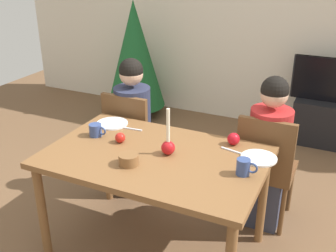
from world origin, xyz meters
TOP-DOWN VIEW (x-y plane):
  - ground_plane at (0.00, 0.00)m, footprint 7.68×7.68m
  - back_wall at (0.00, 2.60)m, footprint 6.40×0.10m
  - dining_table at (0.00, 0.00)m, footprint 1.40×0.90m
  - chair_left at (-0.53, 0.61)m, footprint 0.40×0.40m
  - chair_right at (0.60, 0.61)m, footprint 0.40×0.40m
  - person_left_child at (-0.53, 0.64)m, footprint 0.30×0.30m
  - person_right_child at (0.60, 0.64)m, footprint 0.30×0.30m
  - tv_stand at (0.88, 2.30)m, footprint 0.64×0.40m
  - tv at (0.88, 2.30)m, footprint 0.79×0.05m
  - christmas_tree at (-1.35, 2.13)m, footprint 0.72×0.72m
  - candle_centerpiece at (0.07, 0.04)m, footprint 0.09×0.09m
  - plate_left at (-0.51, 0.30)m, footprint 0.24×0.24m
  - plate_right at (0.62, 0.23)m, footprint 0.23×0.23m
  - mug_left at (-0.50, 0.08)m, footprint 0.13×0.09m
  - mug_right at (0.58, 0.00)m, footprint 0.13×0.08m
  - fork_left at (-0.34, 0.28)m, footprint 0.18×0.03m
  - fork_right at (0.44, 0.25)m, footprint 0.18×0.05m
  - bowl_walnuts at (-0.09, -0.18)m, footprint 0.12×0.12m
  - apple_near_candle at (0.41, 0.35)m, footprint 0.08×0.08m
  - apple_by_left_plate at (-0.29, 0.06)m, footprint 0.07×0.07m

SIDE VIEW (x-z plane):
  - ground_plane at x=0.00m, z-range 0.00..0.00m
  - tv_stand at x=0.88m, z-range 0.00..0.48m
  - chair_left at x=-0.53m, z-range 0.06..0.96m
  - chair_right at x=0.60m, z-range 0.06..0.96m
  - person_left_child at x=-0.53m, z-range -0.02..1.16m
  - person_right_child at x=0.60m, z-range -0.02..1.16m
  - dining_table at x=0.00m, z-range 0.29..1.04m
  - tv at x=0.88m, z-range 0.48..0.94m
  - fork_left at x=-0.34m, z-range 0.75..0.76m
  - fork_right at x=0.44m, z-range 0.75..0.76m
  - plate_left at x=-0.51m, z-range 0.75..0.76m
  - plate_right at x=0.62m, z-range 0.75..0.76m
  - christmas_tree at x=-1.35m, z-range 0.03..1.53m
  - bowl_walnuts at x=-0.09m, z-range 0.75..0.82m
  - apple_by_left_plate at x=-0.29m, z-range 0.75..0.82m
  - apple_near_candle at x=0.41m, z-range 0.75..0.83m
  - mug_left at x=-0.50m, z-range 0.75..0.84m
  - mug_right at x=0.58m, z-range 0.75..0.85m
  - candle_centerpiece at x=0.07m, z-range 0.66..0.97m
  - back_wall at x=0.00m, z-range 0.00..2.60m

